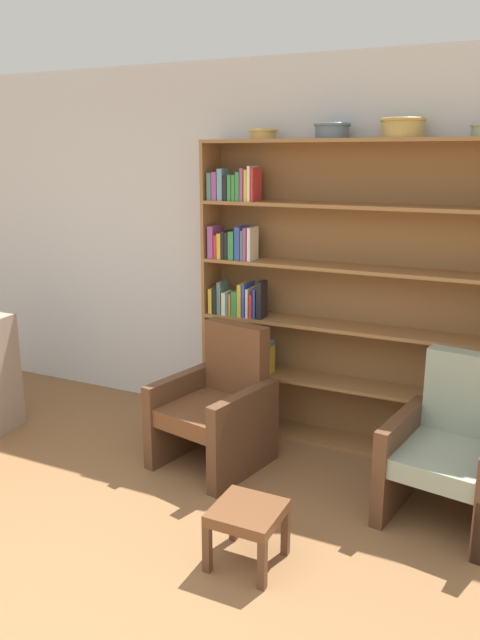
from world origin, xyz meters
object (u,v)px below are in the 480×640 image
(armchair_leather, at_px, (217,407))
(bookshelf, at_px, (328,301))
(bowl_copper, at_px, (263,133))
(footstool, at_px, (247,518))
(bowl_olive, at_px, (403,127))
(armchair_cushioned, at_px, (451,452))
(bowl_brass, at_px, (332,130))

(armchair_leather, bearing_deg, bookshelf, -117.15)
(bowl_copper, distance_m, footstool, 2.60)
(bowl_olive, distance_m, armchair_cushioned, 2.03)
(footstool, bearing_deg, armchair_cushioned, 47.13)
(armchair_leather, bearing_deg, bowl_olive, -135.03)
(bowl_copper, bearing_deg, armchair_cushioned, -23.52)
(bowl_copper, bearing_deg, armchair_leather, -93.32)
(footstool, bearing_deg, armchair_leather, 125.38)
(bookshelf, xyz_separation_m, armchair_leather, (-0.55, -0.68, -0.66))
(bowl_brass, height_order, bowl_olive, bowl_olive)
(bookshelf, bearing_deg, armchair_leather, -129.06)
(bowl_brass, relative_size, footstool, 0.71)
(bookshelf, bearing_deg, bowl_olive, -2.79)
(bookshelf, bearing_deg, armchair_cushioned, -34.29)
(bowl_olive, height_order, armchair_leather, bowl_olive)
(bowl_copper, distance_m, bowl_olive, 0.97)
(bookshelf, height_order, footstool, bookshelf)
(armchair_leather, xyz_separation_m, footstool, (0.67, -0.94, -0.14))
(bowl_olive, distance_m, armchair_leather, 2.20)
(bowl_brass, xyz_separation_m, footstool, (0.13, -1.59, -1.97))
(bowl_copper, xyz_separation_m, armchair_leather, (-0.04, -0.65, -1.82))
(armchair_leather, height_order, armchair_cushioned, same)
(armchair_cushioned, bearing_deg, bowl_olive, -41.54)
(bowl_olive, bearing_deg, footstool, -101.96)
(bowl_olive, height_order, armchair_cushioned, bowl_olive)
(bowl_copper, height_order, bowl_olive, bowl_olive)
(armchair_leather, bearing_deg, bowl_copper, -81.42)
(bookshelf, relative_size, footstool, 6.64)
(bowl_olive, distance_m, footstool, 2.57)
(bowl_brass, bearing_deg, armchair_leather, -129.54)
(bowl_copper, relative_size, armchair_cushioned, 0.22)
(bowl_olive, xyz_separation_m, armchair_leather, (-1.00, -0.65, -1.85))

